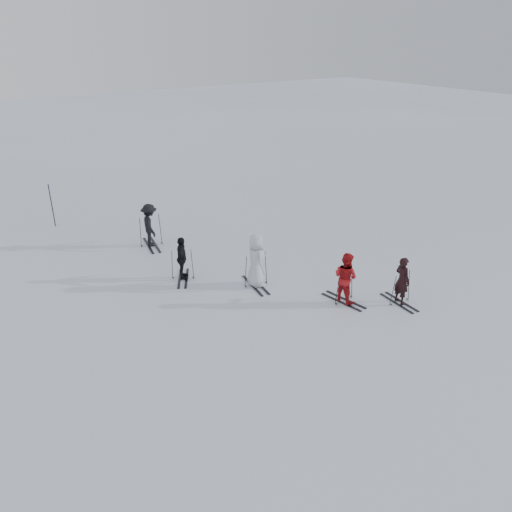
{
  "coord_description": "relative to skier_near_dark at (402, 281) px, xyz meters",
  "views": [
    {
      "loc": [
        -8.93,
        -12.29,
        8.34
      ],
      "look_at": [
        0.0,
        1.0,
        1.0
      ],
      "focal_mm": 35.0,
      "sensor_mm": 36.0,
      "label": 1
    }
  ],
  "objects": [
    {
      "name": "ground",
      "position": [
        -3.09,
        2.96,
        -0.81
      ],
      "size": [
        120.0,
        120.0,
        0.0
      ],
      "primitive_type": "plane",
      "color": "silver",
      "rests_on": "ground"
    },
    {
      "name": "skier_near_dark",
      "position": [
        0.0,
        0.0,
        0.0
      ],
      "size": [
        0.44,
        0.62,
        1.63
      ],
      "primitive_type": "imported",
      "rotation": [
        0.0,
        0.0,
        1.49
      ],
      "color": "black",
      "rests_on": "ground"
    },
    {
      "name": "skier_red",
      "position": [
        -1.46,
        1.11,
        0.05
      ],
      "size": [
        0.78,
        0.94,
        1.73
      ],
      "primitive_type": "imported",
      "rotation": [
        0.0,
        0.0,
        1.73
      ],
      "color": "#AF1317",
      "rests_on": "ground"
    },
    {
      "name": "skier_grey",
      "position": [
        -3.27,
        3.69,
        0.14
      ],
      "size": [
        0.76,
        1.02,
        1.91
      ],
      "primitive_type": "imported",
      "rotation": [
        0.0,
        0.0,
        1.4
      ],
      "color": "silver",
      "rests_on": "ground"
    },
    {
      "name": "skier_uphill_left",
      "position": [
        -5.19,
        5.6,
        -0.02
      ],
      "size": [
        0.8,
        1.0,
        1.59
      ],
      "primitive_type": "imported",
      "rotation": [
        0.0,
        0.0,
        1.05
      ],
      "color": "black",
      "rests_on": "ground"
    },
    {
      "name": "skier_uphill_far",
      "position": [
        -4.92,
        9.1,
        0.08
      ],
      "size": [
        0.86,
        1.26,
        1.79
      ],
      "primitive_type": "imported",
      "rotation": [
        0.0,
        0.0,
        1.39
      ],
      "color": "black",
      "rests_on": "ground"
    },
    {
      "name": "skis_near_dark",
      "position": [
        0.0,
        0.0,
        -0.24
      ],
      "size": [
        1.63,
        0.95,
        1.15
      ],
      "primitive_type": null,
      "rotation": [
        0.0,
        0.0,
        1.49
      ],
      "color": "black",
      "rests_on": "ground"
    },
    {
      "name": "skis_red",
      "position": [
        -1.46,
        1.11,
        -0.2
      ],
      "size": [
        1.81,
        1.16,
        1.23
      ],
      "primitive_type": null,
      "rotation": [
        0.0,
        0.0,
        1.73
      ],
      "color": "black",
      "rests_on": "ground"
    },
    {
      "name": "skis_grey",
      "position": [
        -3.27,
        3.69,
        -0.18
      ],
      "size": [
        1.86,
        1.2,
        1.26
      ],
      "primitive_type": null,
      "rotation": [
        0.0,
        0.0,
        1.4
      ],
      "color": "black",
      "rests_on": "ground"
    },
    {
      "name": "skis_uphill_left",
      "position": [
        -5.19,
        5.6,
        -0.22
      ],
      "size": [
        1.83,
        1.55,
        1.18
      ],
      "primitive_type": null,
      "rotation": [
        0.0,
        0.0,
        1.05
      ],
      "color": "black",
      "rests_on": "ground"
    },
    {
      "name": "skis_uphill_far",
      "position": [
        -4.92,
        9.1,
        -0.13
      ],
      "size": [
        2.02,
        1.32,
        1.36
      ],
      "primitive_type": null,
      "rotation": [
        0.0,
        0.0,
        1.39
      ],
      "color": "black",
      "rests_on": "ground"
    },
    {
      "name": "piste_marker",
      "position": [
        -7.71,
        13.73,
        0.19
      ],
      "size": [
        0.05,
        0.05,
        2.0
      ],
      "primitive_type": "cylinder",
      "rotation": [
        0.0,
        0.0,
        -0.1
      ],
      "color": "black",
      "rests_on": "ground"
    }
  ]
}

